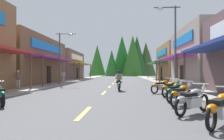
# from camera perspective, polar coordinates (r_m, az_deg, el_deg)

# --- Properties ---
(ground) EXTENTS (10.22, 84.25, 0.10)m
(ground) POSITION_cam_1_polar(r_m,az_deg,el_deg) (26.51, 0.50, -3.70)
(ground) COLOR #4C4C4F
(sidewalk_left) EXTENTS (2.31, 84.25, 0.12)m
(sidewalk_left) POSITION_cam_1_polar(r_m,az_deg,el_deg) (27.56, -12.64, -3.34)
(sidewalk_left) COLOR #9E9991
(sidewalk_left) RESTS_ON ground
(sidewalk_right) EXTENTS (2.31, 84.25, 0.12)m
(sidewalk_right) POSITION_cam_1_polar(r_m,az_deg,el_deg) (26.90, 13.96, -3.40)
(sidewalk_right) COLOR gray
(sidewalk_right) RESTS_ON ground
(centerline_dashes) EXTENTS (0.16, 60.56, 0.01)m
(centerline_dashes) POSITION_cam_1_polar(r_m,az_deg,el_deg) (30.32, 0.89, -3.18)
(centerline_dashes) COLOR #E0C64C
(centerline_dashes) RESTS_ON ground
(storefront_left_middle) EXTENTS (8.48, 12.91, 5.46)m
(storefront_left_middle) POSITION_cam_1_polar(r_m,az_deg,el_deg) (26.19, -24.08, 2.38)
(storefront_left_middle) COLOR brown
(storefront_left_middle) RESTS_ON ground
(storefront_left_far) EXTENTS (7.85, 12.29, 5.21)m
(storefront_left_far) POSITION_cam_1_polar(r_m,az_deg,el_deg) (39.34, -13.92, 1.25)
(storefront_left_far) COLOR brown
(storefront_left_far) RESTS_ON ground
(storefront_right_middle) EXTENTS (9.68, 10.02, 6.05)m
(storefront_right_middle) POSITION_cam_1_polar(r_m,az_deg,el_deg) (23.91, 28.08, 3.37)
(storefront_right_middle) COLOR gray
(storefront_right_middle) RESTS_ON ground
(storefront_right_far) EXTENTS (9.71, 11.63, 5.75)m
(storefront_right_far) POSITION_cam_1_polar(r_m,az_deg,el_deg) (35.08, 20.01, 1.90)
(storefront_right_far) COLOR olive
(storefront_right_far) RESTS_ON ground
(streetlamp_left) EXTENTS (2.12, 0.30, 5.59)m
(streetlamp_left) POSITION_cam_1_polar(r_m,az_deg,el_deg) (22.39, -13.61, 5.32)
(streetlamp_left) COLOR #474C51
(streetlamp_left) RESTS_ON ground
(streetlamp_right) EXTENTS (2.12, 0.30, 6.76)m
(streetlamp_right) POSITION_cam_1_polar(r_m,az_deg,el_deg) (17.33, 16.34, 9.18)
(streetlamp_right) COLOR #474C51
(streetlamp_right) RESTS_ON ground
(motorcycle_parked_right_1) EXTENTS (1.49, 1.67, 1.04)m
(motorcycle_parked_right_1) POSITION_cam_1_polar(r_m,az_deg,el_deg) (6.26, 28.18, -9.31)
(motorcycle_parked_right_1) COLOR black
(motorcycle_parked_right_1) RESTS_ON ground
(motorcycle_parked_right_2) EXTENTS (1.65, 1.52, 1.04)m
(motorcycle_parked_right_2) POSITION_cam_1_polar(r_m,az_deg,el_deg) (7.57, 21.62, -7.77)
(motorcycle_parked_right_2) COLOR black
(motorcycle_parked_right_2) RESTS_ON ground
(motorcycle_parked_right_3) EXTENTS (1.44, 1.71, 1.04)m
(motorcycle_parked_right_3) POSITION_cam_1_polar(r_m,az_deg,el_deg) (9.36, 18.92, -6.36)
(motorcycle_parked_right_3) COLOR black
(motorcycle_parked_right_3) RESTS_ON ground
(motorcycle_parked_right_4) EXTENTS (1.32, 1.80, 1.04)m
(motorcycle_parked_right_4) POSITION_cam_1_polar(r_m,az_deg,el_deg) (10.70, 17.28, -5.62)
(motorcycle_parked_right_4) COLOR black
(motorcycle_parked_right_4) RESTS_ON ground
(motorcycle_parked_right_5) EXTENTS (1.41, 1.74, 1.04)m
(motorcycle_parked_right_5) POSITION_cam_1_polar(r_m,az_deg,el_deg) (12.54, 16.07, -4.86)
(motorcycle_parked_right_5) COLOR black
(motorcycle_parked_right_5) RESTS_ON ground
(motorcycle_parked_right_6) EXTENTS (1.82, 1.30, 1.04)m
(motorcycle_parked_right_6) POSITION_cam_1_polar(r_m,az_deg,el_deg) (14.10, 13.96, -4.37)
(motorcycle_parked_right_6) COLOR black
(motorcycle_parked_right_6) RESTS_ON ground
(rider_cruising_lead) EXTENTS (0.60, 2.14, 1.57)m
(rider_cruising_lead) POSITION_cam_1_polar(r_m,az_deg,el_deg) (15.43, 1.95, -3.42)
(rider_cruising_lead) COLOR black
(rider_cruising_lead) RESTS_ON ground
(pedestrian_browsing) EXTENTS (0.57, 0.29, 1.60)m
(pedestrian_browsing) POSITION_cam_1_polar(r_m,az_deg,el_deg) (17.55, -24.78, -2.16)
(pedestrian_browsing) COLOR #B2A599
(pedestrian_browsing) RESTS_ON ground
(pedestrian_strolling) EXTENTS (0.41, 0.49, 1.67)m
(pedestrian_strolling) POSITION_cam_1_polar(r_m,az_deg,el_deg) (25.20, -13.47, -1.54)
(pedestrian_strolling) COLOR #B2A599
(pedestrian_strolling) RESTS_ON ground
(treeline_backdrop) EXTENTS (23.77, 12.94, 13.92)m
(treeline_backdrop) POSITION_cam_1_polar(r_m,az_deg,el_deg) (69.21, 4.56, 3.50)
(treeline_backdrop) COLOR #306A23
(treeline_backdrop) RESTS_ON ground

